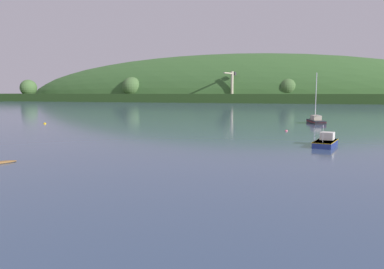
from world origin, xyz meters
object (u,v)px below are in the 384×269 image
(fishing_boat_moored, at_px, (326,143))
(mooring_buoy_foreground, at_px, (45,124))
(sailboat_midwater_white, at_px, (315,122))
(dockside_crane, at_px, (232,88))
(mooring_buoy_midchannel, at_px, (286,131))

(fishing_boat_moored, height_order, mooring_buoy_foreground, fishing_boat_moored)
(sailboat_midwater_white, xyz_separation_m, fishing_boat_moored, (2.72, -33.27, 0.07))
(fishing_boat_moored, bearing_deg, dockside_crane, 26.82)
(sailboat_midwater_white, height_order, fishing_boat_moored, sailboat_midwater_white)
(fishing_boat_moored, height_order, mooring_buoy_midchannel, fishing_boat_moored)
(mooring_buoy_foreground, bearing_deg, sailboat_midwater_white, 22.49)
(fishing_boat_moored, relative_size, mooring_buoy_foreground, 9.35)
(sailboat_midwater_white, relative_size, mooring_buoy_foreground, 18.55)
(mooring_buoy_midchannel, bearing_deg, mooring_buoy_foreground, -176.67)
(mooring_buoy_foreground, relative_size, mooring_buoy_midchannel, 1.14)
(dockside_crane, bearing_deg, sailboat_midwater_white, 35.13)
(dockside_crane, distance_m, mooring_buoy_midchannel, 171.95)
(dockside_crane, relative_size, sailboat_midwater_white, 1.73)
(sailboat_midwater_white, bearing_deg, mooring_buoy_midchannel, 151.18)
(dockside_crane, relative_size, mooring_buoy_foreground, 32.16)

